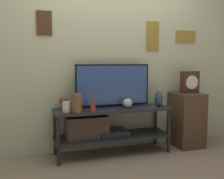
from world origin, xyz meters
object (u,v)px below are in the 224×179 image
vase_round_glass (128,103)px  candle_jar (66,107)px  decorative_bust (64,102)px  television (113,85)px  mantel_clock (190,82)px  vase_slim_bronze (93,102)px  vase_tall_ceramic (77,103)px  vase_urn_stoneware (159,99)px

vase_round_glass → candle_jar: bearing=-176.8°
vase_round_glass → decorative_bust: (-0.78, 0.16, 0.03)m
candle_jar → decorative_bust: bearing=92.0°
television → vase_round_glass: 0.30m
television → mantel_clock: television is taller
vase_round_glass → mantel_clock: (0.95, 0.06, 0.24)m
vase_slim_bronze → vase_round_glass: bearing=10.9°
television → candle_jar: bearing=-164.4°
vase_round_glass → mantel_clock: mantel_clock is taller
vase_tall_ceramic → vase_urn_stoneware: (1.08, 0.06, -0.01)m
vase_round_glass → vase_urn_stoneware: bearing=-5.2°
candle_jar → vase_round_glass: bearing=3.2°
television → decorative_bust: size_ratio=6.22×
vase_tall_ceramic → vase_slim_bronze: (0.19, 0.01, 0.00)m
decorative_bust → vase_tall_ceramic: bearing=-65.3°
vase_tall_ceramic → candle_jar: (-0.11, 0.06, -0.05)m
television → candle_jar: television is taller
vase_urn_stoneware → mantel_clock: size_ratio=0.68×
decorative_bust → candle_jar: bearing=-88.0°
vase_urn_stoneware → decorative_bust: vase_urn_stoneware is taller
television → vase_urn_stoneware: bearing=-16.5°
vase_urn_stoneware → mantel_clock: (0.53, 0.10, 0.20)m
candle_jar → mantel_clock: 1.74m
vase_tall_ceramic → decorative_bust: 0.29m
mantel_clock → candle_jar: bearing=-176.6°
vase_round_glass → decorative_bust: decorative_bust is taller
vase_slim_bronze → decorative_bust: size_ratio=1.43×
vase_urn_stoneware → candle_jar: vase_urn_stoneware is taller
vase_urn_stoneware → vase_round_glass: bearing=174.8°
candle_jar → mantel_clock: (1.72, 0.10, 0.24)m
candle_jar → vase_urn_stoneware: bearing=0.3°
vase_tall_ceramic → decorative_bust: vase_tall_ceramic is taller
vase_urn_stoneware → decorative_bust: bearing=170.7°
vase_round_glass → vase_tall_ceramic: vase_tall_ceramic is taller
decorative_bust → vase_slim_bronze: bearing=-39.1°
vase_slim_bronze → mantel_clock: mantel_clock is taller
vase_slim_bronze → television: bearing=34.5°
vase_slim_bronze → vase_tall_ceramic: bearing=-177.2°
vase_urn_stoneware → decorative_bust: size_ratio=1.31×
television → vase_urn_stoneware: size_ratio=4.76×
vase_urn_stoneware → candle_jar: 1.19m
decorative_bust → mantel_clock: bearing=-3.2°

